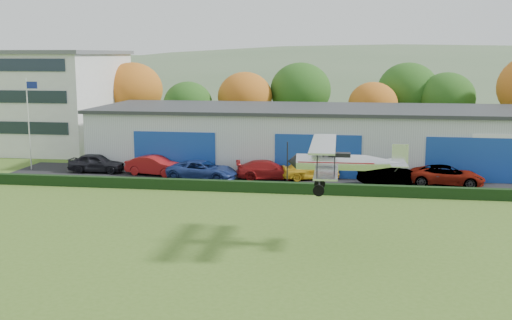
# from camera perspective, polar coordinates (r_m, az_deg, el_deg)

# --- Properties ---
(ground) EXTENTS (300.00, 300.00, 0.00)m
(ground) POSITION_cam_1_polar(r_m,az_deg,el_deg) (30.04, -6.18, -9.72)
(ground) COLOR #456620
(ground) RESTS_ON ground
(apron) EXTENTS (48.00, 9.00, 0.05)m
(apron) POSITION_cam_1_polar(r_m,az_deg,el_deg) (49.57, 3.34, -1.83)
(apron) COLOR black
(apron) RESTS_ON ground
(hedge) EXTENTS (46.00, 0.60, 0.80)m
(hedge) POSITION_cam_1_polar(r_m,az_deg,el_deg) (44.81, 2.79, -2.59)
(hedge) COLOR black
(hedge) RESTS_ON ground
(hangar) EXTENTS (40.60, 12.60, 5.30)m
(hangar) POSITION_cam_1_polar(r_m,az_deg,el_deg) (55.87, 6.07, 2.19)
(hangar) COLOR #B2B7BC
(hangar) RESTS_ON ground
(office_block) EXTENTS (20.60, 15.60, 10.40)m
(office_block) POSITION_cam_1_polar(r_m,az_deg,el_deg) (71.83, -21.06, 5.32)
(office_block) COLOR silver
(office_block) RESTS_ON ground
(flagpole) EXTENTS (1.05, 0.10, 8.00)m
(flagpole) POSITION_cam_1_polar(r_m,az_deg,el_deg) (56.60, -20.30, 3.90)
(flagpole) COLOR silver
(flagpole) RESTS_ON ground
(tree_belt) EXTENTS (75.70, 13.22, 10.12)m
(tree_belt) POSITION_cam_1_polar(r_m,az_deg,el_deg) (68.43, 3.09, 6.10)
(tree_belt) COLOR #3D2614
(tree_belt) RESTS_ON ground
(distant_hills) EXTENTS (430.00, 196.00, 56.00)m
(distant_hills) POSITION_cam_1_polar(r_m,az_deg,el_deg) (169.34, 4.47, 1.94)
(distant_hills) COLOR #4C6642
(distant_hills) RESTS_ON ground
(car_0) EXTENTS (4.79, 1.99, 1.62)m
(car_0) POSITION_cam_1_polar(r_m,az_deg,el_deg) (54.09, -14.56, -0.25)
(car_0) COLOR black
(car_0) RESTS_ON apron
(car_1) EXTENTS (5.16, 2.74, 1.61)m
(car_1) POSITION_cam_1_polar(r_m,az_deg,el_deg) (51.77, -9.37, -0.51)
(car_1) COLOR maroon
(car_1) RESTS_ON apron
(car_2) EXTENTS (5.87, 3.17, 1.57)m
(car_2) POSITION_cam_1_polar(r_m,az_deg,el_deg) (49.28, -5.01, -0.97)
(car_2) COLOR navy
(car_2) RESTS_ON apron
(car_3) EXTENTS (5.47, 3.06, 1.50)m
(car_3) POSITION_cam_1_polar(r_m,az_deg,el_deg) (49.56, 1.12, -0.91)
(car_3) COLOR maroon
(car_3) RESTS_ON apron
(car_4) EXTENTS (5.02, 3.14, 1.59)m
(car_4) POSITION_cam_1_polar(r_m,az_deg,el_deg) (49.57, 5.07, -0.89)
(car_4) COLOR gold
(car_4) RESTS_ON apron
(car_5) EXTENTS (5.06, 3.40, 1.58)m
(car_5) POSITION_cam_1_polar(r_m,az_deg,el_deg) (48.51, 12.30, -1.32)
(car_5) COLOR gray
(car_5) RESTS_ON apron
(car_6) EXTENTS (5.73, 2.95, 1.55)m
(car_6) POSITION_cam_1_polar(r_m,az_deg,el_deg) (49.27, 17.32, -1.39)
(car_6) COLOR gray
(car_6) RESTS_ON apron
(biplane) EXTENTS (6.19, 7.04, 2.65)m
(biplane) POSITION_cam_1_polar(r_m,az_deg,el_deg) (31.93, 7.90, -0.07)
(biplane) COLOR silver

